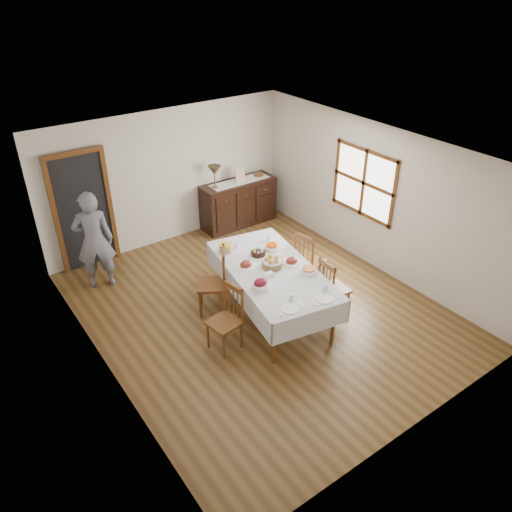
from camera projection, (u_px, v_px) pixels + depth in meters
ground at (260, 309)px, 8.10m from camera, size 6.00×6.00×0.00m
room_shell at (236, 210)px, 7.48m from camera, size 5.02×6.02×2.65m
dining_table at (272, 274)px, 7.63m from camera, size 1.63×2.59×0.83m
chair_left_near at (227, 318)px, 7.07m from camera, size 0.48×0.48×1.01m
chair_left_far at (215, 281)px, 7.80m from camera, size 0.63×0.63×1.09m
chair_right_near at (332, 287)px, 7.75m from camera, size 0.44×0.44×0.98m
chair_right_far at (308, 259)px, 8.41m from camera, size 0.51×0.51×1.04m
sideboard at (238, 203)px, 10.46m from camera, size 1.61×0.58×0.96m
person at (93, 237)px, 8.23m from camera, size 0.67×0.54×1.87m
bread_basket at (272, 263)px, 7.60m from camera, size 0.32×0.32×0.17m
egg_basket at (258, 253)px, 7.93m from camera, size 0.24×0.24×0.11m
ham_platter_a at (246, 265)px, 7.63m from camera, size 0.33×0.33×0.11m
ham_platter_b at (292, 261)px, 7.72m from camera, size 0.30×0.30×0.11m
beet_bowl at (260, 285)px, 7.09m from camera, size 0.25×0.25×0.16m
carrot_bowl at (272, 247)px, 8.07m from camera, size 0.24×0.24×0.09m
pineapple_bowl at (226, 248)px, 8.00m from camera, size 0.22×0.22×0.14m
casserole_dish at (309, 270)px, 7.48m from camera, size 0.26×0.26×0.08m
butter_dish at (269, 275)px, 7.37m from camera, size 0.15×0.11×0.07m
setting_left at (290, 305)px, 6.76m from camera, size 0.44×0.31×0.10m
setting_right at (324, 295)px, 6.96m from camera, size 0.44×0.31×0.10m
glass_far_a at (237, 245)px, 8.12m from camera, size 0.06×0.06×0.09m
glass_far_b at (269, 238)px, 8.31m from camera, size 0.06×0.06×0.11m
runner at (240, 181)px, 10.21m from camera, size 1.30×0.35×0.01m
table_lamp at (214, 171)px, 9.75m from camera, size 0.26×0.26×0.46m
picture_frame at (240, 176)px, 10.12m from camera, size 0.22×0.08×0.28m
deco_bowl at (259, 175)px, 10.46m from camera, size 0.20×0.20×0.06m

